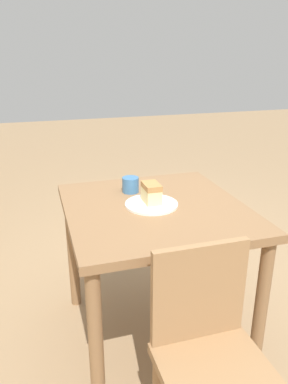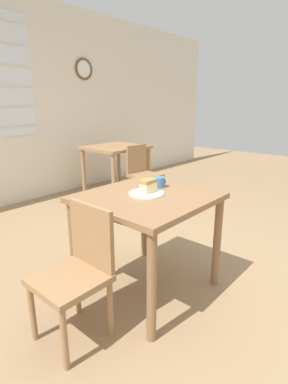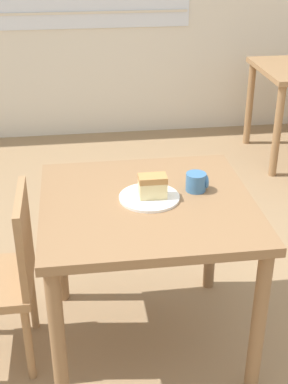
{
  "view_description": "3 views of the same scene",
  "coord_description": "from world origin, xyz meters",
  "px_view_note": "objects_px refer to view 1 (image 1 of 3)",
  "views": [
    {
      "loc": [
        -1.71,
        0.74,
        1.46
      ],
      "look_at": [
        -0.08,
        0.25,
        0.83
      ],
      "focal_mm": 35.0,
      "sensor_mm": 36.0,
      "label": 1
    },
    {
      "loc": [
        -1.69,
        -1.13,
        1.4
      ],
      "look_at": [
        -0.13,
        0.23,
        0.78
      ],
      "focal_mm": 28.0,
      "sensor_mm": 36.0,
      "label": 2
    },
    {
      "loc": [
        -0.41,
        -1.74,
        1.83
      ],
      "look_at": [
        -0.14,
        0.18,
        0.82
      ],
      "focal_mm": 50.0,
      "sensor_mm": 36.0,
      "label": 3
    }
  ],
  "objects_px": {
    "dining_table_near": "(155,228)",
    "cake_slice": "(151,193)",
    "chair_near_window": "(210,352)",
    "coffee_mug": "(130,185)",
    "plate": "(151,204)"
  },
  "relations": [
    {
      "from": "chair_near_window",
      "to": "coffee_mug",
      "type": "bearing_deg",
      "value": 94.26
    },
    {
      "from": "dining_table_near",
      "to": "chair_near_window",
      "type": "relative_size",
      "value": 1.08
    },
    {
      "from": "chair_near_window",
      "to": "cake_slice",
      "type": "bearing_deg",
      "value": 91.03
    },
    {
      "from": "dining_table_near",
      "to": "chair_near_window",
      "type": "distance_m",
      "value": 0.67
    },
    {
      "from": "dining_table_near",
      "to": "plate",
      "type": "height_order",
      "value": "plate"
    },
    {
      "from": "dining_table_near",
      "to": "coffee_mug",
      "type": "bearing_deg",
      "value": 15.94
    },
    {
      "from": "cake_slice",
      "to": "dining_table_near",
      "type": "bearing_deg",
      "value": -153.9
    },
    {
      "from": "coffee_mug",
      "to": "dining_table_near",
      "type": "bearing_deg",
      "value": -164.06
    },
    {
      "from": "chair_near_window",
      "to": "coffee_mug",
      "type": "height_order",
      "value": "coffee_mug"
    },
    {
      "from": "plate",
      "to": "cake_slice",
      "type": "xyz_separation_m",
      "value": [
        0.01,
        -0.0,
        0.05
      ]
    },
    {
      "from": "chair_near_window",
      "to": "plate",
      "type": "height_order",
      "value": "chair_near_window"
    },
    {
      "from": "plate",
      "to": "cake_slice",
      "type": "distance_m",
      "value": 0.06
    },
    {
      "from": "dining_table_near",
      "to": "cake_slice",
      "type": "relative_size",
      "value": 7.63
    },
    {
      "from": "dining_table_near",
      "to": "chair_near_window",
      "type": "bearing_deg",
      "value": -179.99
    },
    {
      "from": "plate",
      "to": "cake_slice",
      "type": "bearing_deg",
      "value": -15.9
    }
  ]
}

